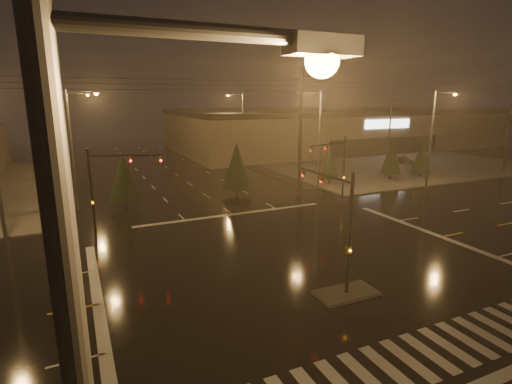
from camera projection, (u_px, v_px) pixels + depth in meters
ground at (303, 264)px, 22.86m from camera, size 140.00×140.00×0.00m
sidewalk_ne at (369, 159)px, 61.57m from camera, size 36.00×36.00×0.12m
median_island at (346, 293)px, 19.31m from camera, size 3.00×1.60×0.15m
crosswalk at (429, 353)px, 14.91m from camera, size 15.00×2.60×0.01m
stop_bar_far at (233, 214)px, 32.59m from camera, size 16.00×0.50×0.01m
parking_lot at (403, 159)px, 61.83m from camera, size 50.00×24.00×0.08m
retail_building at (335, 127)px, 76.86m from camera, size 60.20×28.30×7.20m
signal_mast_median at (338, 215)px, 19.29m from camera, size 0.25×4.59×6.00m
signal_mast_ne at (337, 162)px, 34.81m from camera, size 4.84×1.86×6.00m
signal_mast_nw at (107, 181)px, 27.09m from camera, size 4.84×1.86×6.00m
streetlight_1 at (75, 141)px, 32.90m from camera, size 2.77×0.32×10.00m
streetlight_2 at (73, 128)px, 47.05m from camera, size 2.77×0.32×10.00m
streetlight_3 at (317, 133)px, 40.22m from camera, size 2.77×0.32×10.00m
streetlight_4 at (241, 122)px, 57.90m from camera, size 2.77×0.32×10.00m
streetlight_6 at (434, 133)px, 40.36m from camera, size 0.32×2.77×10.00m
utility_pole_1 at (300, 133)px, 37.08m from camera, size 2.20×0.32×12.00m
utility_pole_2 at (510, 124)px, 49.27m from camera, size 2.20×0.32×12.00m
conifer_0 at (330, 164)px, 43.46m from camera, size 2.02×2.02×3.86m
conifer_1 at (391, 158)px, 45.83m from camera, size 2.42×2.42×4.48m
conifer_2 at (422, 157)px, 46.92m from camera, size 2.29×2.29×4.28m
conifer_3 at (123, 177)px, 33.86m from camera, size 2.60×2.60×4.77m
conifer_4 at (237, 165)px, 38.43m from camera, size 2.86×2.86×5.16m
car_parked at (402, 159)px, 57.43m from camera, size 1.91×3.95×1.30m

